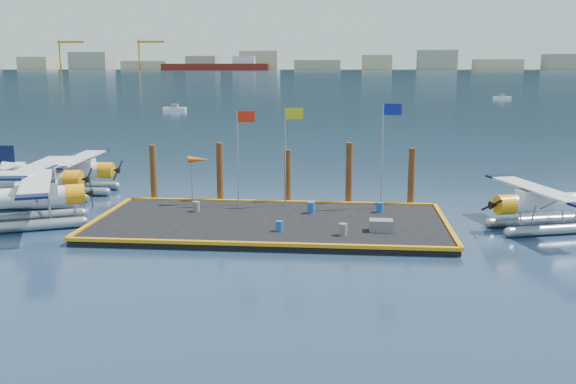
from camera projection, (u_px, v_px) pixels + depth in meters
The scene contains 23 objects.
ground at pixel (270, 227), 37.11m from camera, with size 4000.00×4000.00×0.00m, color #182949.
dock at pixel (270, 223), 37.07m from camera, with size 20.00×10.00×0.40m, color black.
dock_bumpers at pixel (270, 219), 37.01m from camera, with size 20.25×10.25×0.18m, color orange, non-canonical shape.
far_backdrop at pixel (437, 63), 1709.75m from camera, with size 3050.00×2050.00×810.00m.
seaplane_a at pixel (30, 200), 36.94m from camera, with size 9.28×9.74×3.57m.
seaplane_b at pixel (34, 182), 42.32m from camera, with size 9.34×10.30×3.65m.
seaplane_c at pixel (74, 172), 46.68m from camera, with size 8.80×9.69×3.45m.
seaplane_d at pixel (542, 206), 36.09m from camera, with size 8.52×9.14×3.26m.
drum_0 at pixel (196, 207), 39.14m from camera, with size 0.44×0.44×0.62m, color slate.
drum_1 at pixel (343, 229), 33.72m from camera, with size 0.45×0.45×0.64m, color slate.
drum_3 at pixel (279, 226), 34.55m from camera, with size 0.40×0.40×0.56m, color #1B4C96.
drum_4 at pixel (380, 207), 38.95m from camera, with size 0.43×0.43×0.61m, color #1B4C96.
drum_5 at pixel (311, 208), 38.72m from camera, with size 0.48×0.48×0.68m, color #1B4C96.
crate at pixel (381, 225), 34.56m from camera, with size 1.25×0.84×0.63m, color slate.
flagpole_red at pixel (241, 143), 40.16m from camera, with size 1.14×0.08×6.00m.
flagpole_yellow at pixel (289, 142), 39.86m from camera, with size 1.14×0.08×6.20m.
flagpole_blue at pixel (386, 140), 39.29m from camera, with size 1.14×0.08×6.50m.
windsock at pixel (199, 161), 40.63m from camera, with size 1.40×0.44×3.12m.
piling_0 at pixel (154, 175), 42.75m from camera, with size 0.44×0.44×4.00m, color #412512.
piling_1 at pixel (220, 174), 42.32m from camera, with size 0.44×0.44×4.20m, color #412512.
piling_2 at pixel (288, 178), 41.96m from camera, with size 0.44×0.44×3.80m, color #412512.
piling_3 at pixel (349, 176), 41.55m from camera, with size 0.44×0.44×4.30m, color #412512.
piling_4 at pixel (411, 179), 41.21m from camera, with size 0.44×0.44×4.00m, color #412512.
Camera 1 is at (4.33, -35.73, 9.29)m, focal length 40.00 mm.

